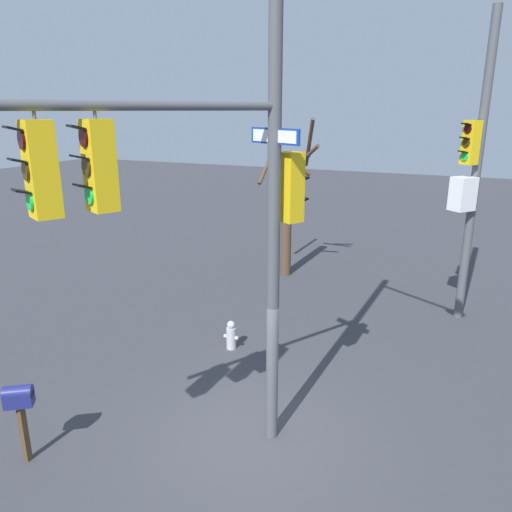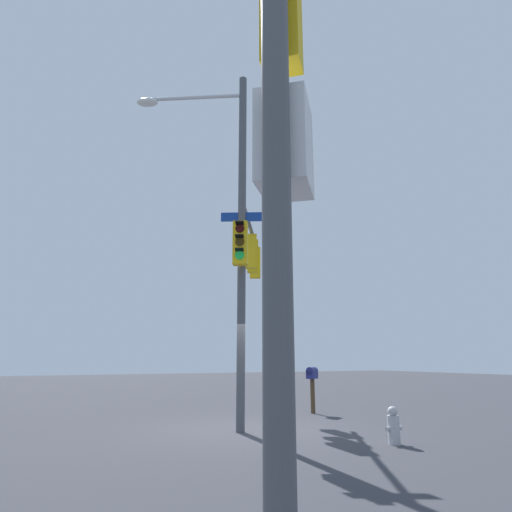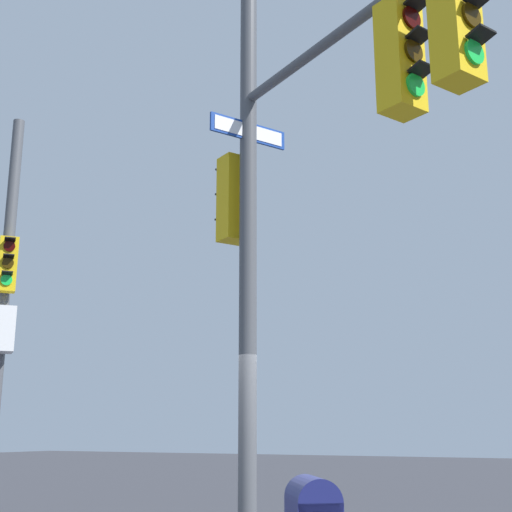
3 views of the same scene
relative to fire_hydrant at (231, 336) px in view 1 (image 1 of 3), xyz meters
The scene contains 6 objects.
ground_plane 3.51m from the fire_hydrant, 57.41° to the right, with size 80.00×80.00×0.00m, color #38393F.
main_signal_pole_assembly 6.42m from the fire_hydrant, 68.17° to the right, with size 5.45×5.20×9.37m.
secondary_pole_assembly 7.47m from the fire_hydrant, 40.49° to the left, with size 0.73×0.78×8.08m.
fire_hydrant is the anchor object (origin of this frame).
mailbox 5.20m from the fire_hydrant, 105.11° to the right, with size 0.50×0.44×1.41m.
bare_tree_behind_pole 6.26m from the fire_hydrant, 97.00° to the left, with size 1.87×1.93×5.43m.
Camera 1 is at (3.06, -6.78, 5.66)m, focal length 34.27 mm.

